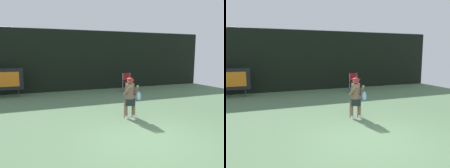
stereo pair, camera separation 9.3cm
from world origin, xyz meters
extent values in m
cube|color=#547550|center=(0.00, 0.00, -0.01)|extent=(18.00, 22.00, 0.02)
cube|color=black|center=(0.00, 8.50, 1.80)|extent=(18.00, 0.12, 3.60)
cylinder|color=#38383D|center=(0.00, 8.50, 3.63)|extent=(18.00, 0.05, 0.05)
cube|color=black|center=(-4.09, 7.55, 0.95)|extent=(2.20, 0.20, 1.10)
cube|color=orange|center=(-4.09, 7.45, 0.95)|extent=(1.80, 0.01, 0.75)
cylinder|color=#2D2D33|center=(-3.27, 7.55, 0.20)|extent=(0.05, 0.05, 0.40)
cylinder|color=#B7B7BC|center=(2.52, 6.81, 0.26)|extent=(0.04, 0.04, 0.52)
cylinder|color=#B7B7BC|center=(3.00, 6.81, 0.26)|extent=(0.04, 0.04, 0.52)
cylinder|color=#B7B7BC|center=(2.52, 7.21, 0.26)|extent=(0.04, 0.04, 0.52)
cylinder|color=#B7B7BC|center=(3.00, 7.21, 0.26)|extent=(0.04, 0.04, 0.52)
cube|color=maroon|center=(2.76, 7.01, 0.54)|extent=(0.52, 0.44, 0.03)
cylinder|color=#B7B7BC|center=(2.52, 7.21, 0.80)|extent=(0.04, 0.04, 0.56)
cylinder|color=#B7B7BC|center=(3.00, 7.21, 0.80)|extent=(0.04, 0.04, 0.56)
cube|color=maroon|center=(2.76, 7.21, 0.91)|extent=(0.48, 0.02, 0.34)
cylinder|color=#B7B7BC|center=(2.52, 7.01, 0.74)|extent=(0.04, 0.44, 0.04)
cylinder|color=#B7B7BC|center=(3.00, 7.01, 0.74)|extent=(0.04, 0.44, 0.04)
cylinder|color=blue|center=(2.36, 6.78, 0.12)|extent=(0.07, 0.07, 0.24)
cylinder|color=black|center=(2.36, 6.78, 0.25)|extent=(0.03, 0.03, 0.03)
cube|color=white|center=(0.34, 2.07, 0.04)|extent=(0.11, 0.26, 0.09)
cube|color=white|center=(0.64, 2.07, 0.04)|extent=(0.11, 0.26, 0.09)
cylinder|color=brown|center=(0.34, 2.12, 0.32)|extent=(0.13, 0.13, 0.64)
cylinder|color=brown|center=(0.64, 2.12, 0.32)|extent=(0.13, 0.13, 0.64)
cylinder|color=black|center=(0.49, 2.12, 0.56)|extent=(0.39, 0.39, 0.22)
cylinder|color=brown|center=(0.49, 2.12, 0.92)|extent=(0.31, 0.31, 0.56)
sphere|color=brown|center=(0.49, 2.12, 1.30)|extent=(0.22, 0.22, 0.22)
ellipsoid|color=#B22323|center=(0.49, 2.12, 1.36)|extent=(0.22, 0.22, 0.12)
cube|color=#B22323|center=(0.49, 2.02, 1.33)|extent=(0.17, 0.12, 0.02)
cylinder|color=brown|center=(0.33, 1.95, 1.00)|extent=(0.19, 0.45, 0.40)
cylinder|color=brown|center=(0.66, 1.95, 1.00)|extent=(0.19, 0.45, 0.40)
cylinder|color=white|center=(0.68, 1.83, 0.89)|extent=(0.13, 0.13, 0.11)
cylinder|color=black|center=(0.57, 1.91, 0.86)|extent=(0.03, 0.28, 0.03)
torus|color=#3171BA|center=(0.57, 1.60, 0.86)|extent=(0.02, 0.31, 0.31)
ellipsoid|color=silver|center=(0.57, 1.60, 0.86)|extent=(0.01, 0.26, 0.26)
camera|label=1|loc=(-2.83, -4.63, 2.25)|focal=35.00mm
camera|label=2|loc=(-2.75, -4.66, 2.25)|focal=35.00mm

